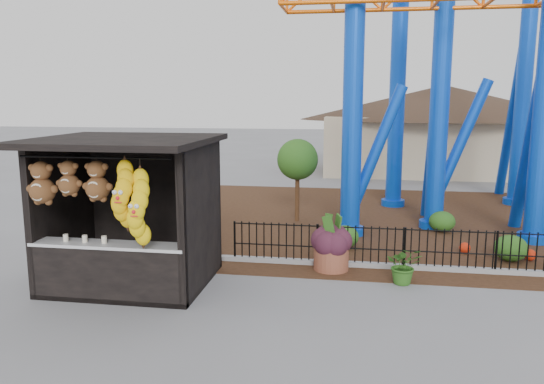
% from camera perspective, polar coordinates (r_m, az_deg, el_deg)
% --- Properties ---
extents(ground, '(120.00, 120.00, 0.00)m').
position_cam_1_polar(ground, '(10.02, -1.17, -12.84)').
color(ground, slate).
rests_on(ground, ground).
extents(mulch_bed, '(18.00, 12.00, 0.02)m').
position_cam_1_polar(mulch_bed, '(17.67, 16.58, -3.12)').
color(mulch_bed, '#331E11').
rests_on(mulch_bed, ground).
extents(curb, '(18.00, 0.18, 0.12)m').
position_cam_1_polar(curb, '(12.88, 19.36, -7.88)').
color(curb, gray).
rests_on(curb, ground).
extents(prize_booth, '(3.50, 3.40, 3.12)m').
position_cam_1_polar(prize_booth, '(11.28, -15.57, -2.44)').
color(prize_booth, black).
rests_on(prize_booth, ground).
extents(picket_fence, '(12.20, 0.06, 1.00)m').
position_cam_1_polar(picket_fence, '(12.95, 23.41, -6.02)').
color(picket_fence, black).
rests_on(picket_fence, ground).
extents(roller_coaster, '(11.00, 6.37, 10.82)m').
position_cam_1_polar(roller_coaster, '(17.83, 21.30, 17.57)').
color(roller_coaster, blue).
rests_on(roller_coaster, ground).
extents(terracotta_planter, '(0.96, 0.96, 0.58)m').
position_cam_1_polar(terracotta_planter, '(12.33, 6.38, -7.05)').
color(terracotta_planter, brown).
rests_on(terracotta_planter, ground).
extents(planter_foliage, '(0.70, 0.70, 0.64)m').
position_cam_1_polar(planter_foliage, '(12.17, 6.44, -4.31)').
color(planter_foliage, '#361523').
rests_on(planter_foliage, terracotta_planter).
extents(potted_plant, '(0.74, 0.64, 0.82)m').
position_cam_1_polar(potted_plant, '(11.68, 14.03, -7.64)').
color(potted_plant, '#204E17').
rests_on(potted_plant, ground).
extents(landscaping, '(7.92, 3.68, 0.63)m').
position_cam_1_polar(landscaping, '(15.00, 20.83, -4.53)').
color(landscaping, '#265017').
rests_on(landscaping, mulch_bed).
extents(pavilion, '(15.00, 15.00, 4.80)m').
position_cam_1_polar(pavilion, '(29.41, 17.87, 7.91)').
color(pavilion, '#BFAD8C').
rests_on(pavilion, ground).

